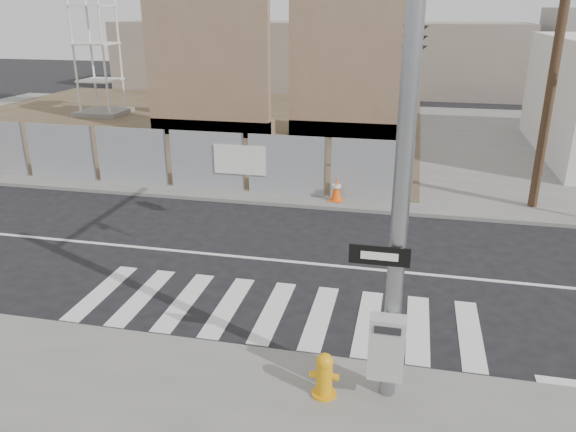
% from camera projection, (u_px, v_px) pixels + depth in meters
% --- Properties ---
extents(ground, '(100.00, 100.00, 0.00)m').
position_uv_depth(ground, '(297.00, 262.00, 14.15)').
color(ground, black).
rests_on(ground, ground).
extents(sidewalk_far, '(50.00, 20.00, 0.12)m').
position_uv_depth(sidewalk_far, '(356.00, 140.00, 26.93)').
color(sidewalk_far, slate).
rests_on(sidewalk_far, ground).
extents(signal_pole, '(0.96, 5.87, 7.00)m').
position_uv_depth(signal_pole, '(411.00, 82.00, 10.10)').
color(signal_pole, gray).
rests_on(signal_pole, sidewalk_near).
extents(chain_link_fence, '(24.60, 0.04, 2.00)m').
position_uv_depth(chain_link_fence, '(56.00, 151.00, 20.36)').
color(chain_link_fence, gray).
rests_on(chain_link_fence, sidewalk_far).
extents(concrete_wall_left, '(6.00, 1.30, 8.00)m').
position_uv_depth(concrete_wall_left, '(208.00, 67.00, 26.35)').
color(concrete_wall_left, '#7B5F4A').
rests_on(concrete_wall_left, sidewalk_far).
extents(concrete_wall_right, '(5.50, 1.30, 8.00)m').
position_uv_depth(concrete_wall_right, '(348.00, 68.00, 25.95)').
color(concrete_wall_right, '#7B5F4A').
rests_on(concrete_wall_right, sidewalk_far).
extents(utility_pole_right, '(1.60, 0.28, 10.00)m').
position_uv_depth(utility_pole_right, '(559.00, 38.00, 16.04)').
color(utility_pole_right, '#453020').
rests_on(utility_pole_right, sidewalk_far).
extents(fire_hydrant, '(0.48, 0.44, 0.77)m').
position_uv_depth(fire_hydrant, '(324.00, 375.00, 9.02)').
color(fire_hydrant, orange).
rests_on(fire_hydrant, sidewalk_near).
extents(traffic_cone_c, '(0.40, 0.40, 0.71)m').
position_uv_depth(traffic_cone_c, '(181.00, 175.00, 19.85)').
color(traffic_cone_c, '#FF670D').
rests_on(traffic_cone_c, sidewalk_far).
extents(traffic_cone_d, '(0.49, 0.49, 0.78)m').
position_uv_depth(traffic_cone_d, '(336.00, 190.00, 18.16)').
color(traffic_cone_d, '#FF550D').
rests_on(traffic_cone_d, sidewalk_far).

